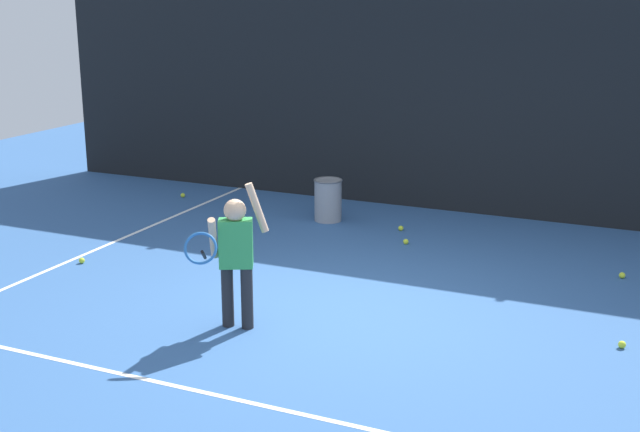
# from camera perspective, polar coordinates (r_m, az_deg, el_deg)

# --- Properties ---
(ground_plane) EXTENTS (20.00, 20.00, 0.00)m
(ground_plane) POSITION_cam_1_polar(r_m,az_deg,el_deg) (8.15, 1.83, -6.43)
(ground_plane) COLOR #335B93
(court_line_baseline) EXTENTS (9.00, 0.05, 0.00)m
(court_line_baseline) POSITION_cam_1_polar(r_m,az_deg,el_deg) (6.50, -5.13, -12.38)
(court_line_baseline) COLOR white
(court_line_baseline) RESTS_ON ground
(court_line_sideline) EXTENTS (0.05, 9.00, 0.00)m
(court_line_sideline) POSITION_cam_1_polar(r_m,az_deg,el_deg) (10.64, -13.49, -1.59)
(court_line_sideline) COLOR white
(court_line_sideline) RESTS_ON ground
(back_fence_windscreen) EXTENTS (12.83, 0.08, 3.38)m
(back_fence_windscreen) POSITION_cam_1_polar(r_m,az_deg,el_deg) (11.54, 9.78, 8.48)
(back_fence_windscreen) COLOR black
(back_fence_windscreen) RESTS_ON ground
(fence_post_0) EXTENTS (0.09, 0.09, 3.53)m
(fence_post_0) POSITION_cam_1_polar(r_m,az_deg,el_deg) (14.47, -15.23, 9.81)
(fence_post_0) COLOR slate
(fence_post_0) RESTS_ON ground
(fence_post_1) EXTENTS (0.09, 0.09, 3.53)m
(fence_post_1) POSITION_cam_1_polar(r_m,az_deg,el_deg) (12.27, 0.28, 9.44)
(fence_post_1) COLOR slate
(fence_post_1) RESTS_ON ground
(fence_post_2) EXTENTS (0.09, 0.09, 3.53)m
(fence_post_2) POSITION_cam_1_polar(r_m,az_deg,el_deg) (11.25, 20.31, 7.98)
(fence_post_2) COLOR slate
(fence_post_2) RESTS_ON ground
(tennis_player) EXTENTS (0.51, 0.79, 1.35)m
(tennis_player) POSITION_cam_1_polar(r_m,az_deg,el_deg) (7.56, -5.80, -2.42)
(tennis_player) COLOR #232326
(tennis_player) RESTS_ON ground
(ball_hopper) EXTENTS (0.38, 0.38, 0.56)m
(ball_hopper) POSITION_cam_1_polar(r_m,az_deg,el_deg) (11.15, 0.55, 1.12)
(ball_hopper) COLOR gray
(ball_hopper) RESTS_ON ground
(tennis_ball_0) EXTENTS (0.07, 0.07, 0.07)m
(tennis_ball_0) POSITION_cam_1_polar(r_m,az_deg,el_deg) (9.58, 19.76, -3.80)
(tennis_ball_0) COLOR #CCE033
(tennis_ball_0) RESTS_ON ground
(tennis_ball_1) EXTENTS (0.07, 0.07, 0.07)m
(tennis_ball_1) POSITION_cam_1_polar(r_m,az_deg,el_deg) (12.60, -9.26, 1.39)
(tennis_ball_1) COLOR #CCE033
(tennis_ball_1) RESTS_ON ground
(tennis_ball_2) EXTENTS (0.07, 0.07, 0.07)m
(tennis_ball_2) POSITION_cam_1_polar(r_m,az_deg,el_deg) (10.24, 5.83, -1.73)
(tennis_ball_2) COLOR #CCE033
(tennis_ball_2) RESTS_ON ground
(tennis_ball_4) EXTENTS (0.07, 0.07, 0.07)m
(tennis_ball_4) POSITION_cam_1_polar(r_m,az_deg,el_deg) (9.86, -15.81, -2.91)
(tennis_ball_4) COLOR #CCE033
(tennis_ball_4) RESTS_ON ground
(tennis_ball_5) EXTENTS (0.07, 0.07, 0.07)m
(tennis_ball_5) POSITION_cam_1_polar(r_m,az_deg,el_deg) (10.88, -5.61, -0.70)
(tennis_ball_5) COLOR #CCE033
(tennis_ball_5) RESTS_ON ground
(tennis_ball_6) EXTENTS (0.07, 0.07, 0.07)m
(tennis_ball_6) POSITION_cam_1_polar(r_m,az_deg,el_deg) (10.79, 5.49, -0.83)
(tennis_ball_6) COLOR #CCE033
(tennis_ball_6) RESTS_ON ground
(tennis_ball_7) EXTENTS (0.07, 0.07, 0.07)m
(tennis_ball_7) POSITION_cam_1_polar(r_m,az_deg,el_deg) (7.79, 19.75, -8.19)
(tennis_ball_7) COLOR #CCE033
(tennis_ball_7) RESTS_ON ground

